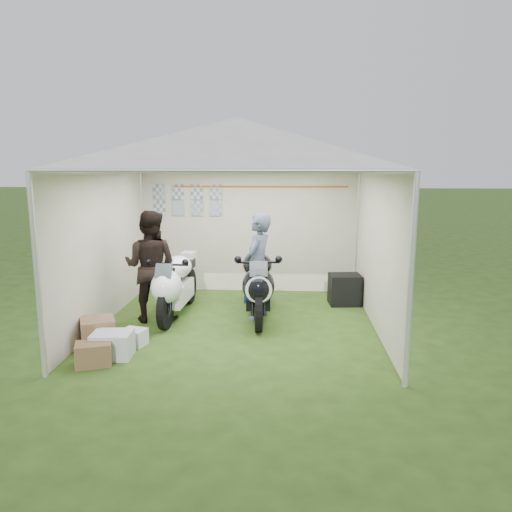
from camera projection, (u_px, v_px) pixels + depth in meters
The scene contains 12 objects.
ground at pixel (239, 324), 7.47m from camera, with size 80.00×80.00×0.00m, color #2B4616.
canopy_tent at pixel (238, 148), 7.02m from camera, with size 5.66×5.66×3.00m.
motorcycle_white at pixel (175, 283), 7.71m from camera, with size 0.49×1.97×0.97m.
motorcycle_black at pixel (258, 282), 7.64m from camera, with size 0.57×2.09×1.03m.
paddock_stand at pixel (256, 292), 8.65m from camera, with size 0.43×0.27×0.32m, color #0B26C4.
person_dark_jacket at pixel (150, 266), 7.49m from camera, with size 0.82×0.64×1.69m, color black.
person_blue_jacket at pixel (258, 266), 7.62m from camera, with size 0.60×0.39×1.63m, color slate.
equipment_box at pixel (345, 289), 8.46m from camera, with size 0.52×0.41×0.52m, color black.
crate_0 at pixel (113, 345), 6.17m from camera, with size 0.48×0.37×0.32m, color silver.
crate_1 at pixel (98, 333), 6.53m from camera, with size 0.42×0.42×0.38m, color brown.
crate_2 at pixel (134, 337), 6.58m from camera, with size 0.30×0.25×0.22m, color silver.
crate_3 at pixel (94, 354), 5.93m from camera, with size 0.41×0.30×0.28m, color brown.
Camera 1 is at (0.71, -7.12, 2.39)m, focal length 35.00 mm.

